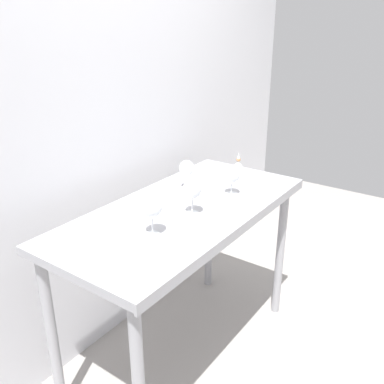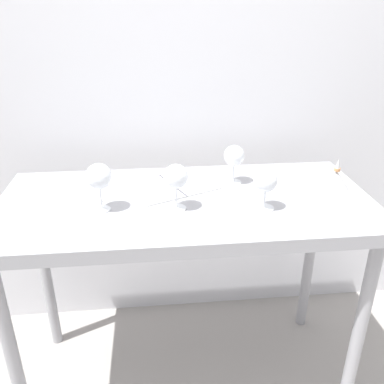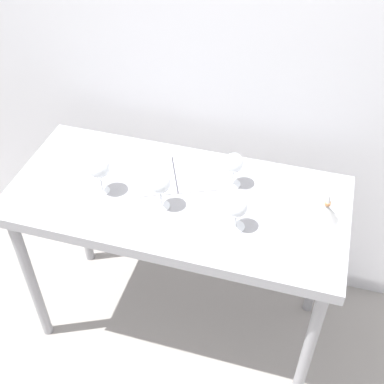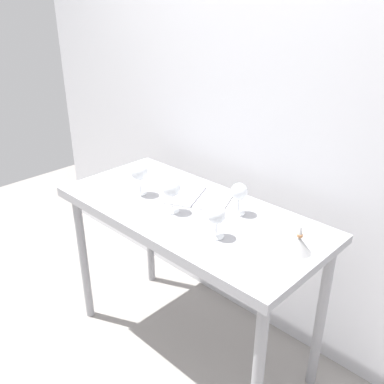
# 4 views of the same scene
# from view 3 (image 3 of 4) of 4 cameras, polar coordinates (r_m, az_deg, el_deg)

# --- Properties ---
(ground_plane) EXTENTS (6.00, 6.00, 0.00)m
(ground_plane) POSITION_cam_3_polar(r_m,az_deg,el_deg) (2.78, -1.32, -14.08)
(ground_plane) COLOR gray
(back_wall) EXTENTS (3.80, 0.04, 2.60)m
(back_wall) POSITION_cam_3_polar(r_m,az_deg,el_deg) (2.25, 1.97, 15.54)
(back_wall) COLOR silver
(back_wall) RESTS_ON ground_plane
(steel_counter) EXTENTS (1.40, 0.65, 0.90)m
(steel_counter) POSITION_cam_3_polar(r_m,az_deg,el_deg) (2.15, -1.69, -2.46)
(steel_counter) COLOR #9B9BA0
(steel_counter) RESTS_ON ground_plane
(wine_glass_near_right) EXTENTS (0.08, 0.08, 0.15)m
(wine_glass_near_right) POSITION_cam_3_polar(r_m,az_deg,el_deg) (1.89, 5.07, -1.76)
(wine_glass_near_right) COLOR white
(wine_glass_near_right) RESTS_ON steel_counter
(wine_glass_near_left) EXTENTS (0.09, 0.09, 0.17)m
(wine_glass_near_left) POSITION_cam_3_polar(r_m,az_deg,el_deg) (2.05, -10.42, 2.68)
(wine_glass_near_left) COLOR white
(wine_glass_near_left) RESTS_ON steel_counter
(wine_glass_far_right) EXTENTS (0.08, 0.08, 0.16)m
(wine_glass_far_right) POSITION_cam_3_polar(r_m,az_deg,el_deg) (2.07, 4.73, 3.18)
(wine_glass_far_right) COLOR white
(wine_glass_far_right) RESTS_ON steel_counter
(wine_glass_near_center) EXTENTS (0.09, 0.09, 0.17)m
(wine_glass_near_center) POSITION_cam_3_polar(r_m,az_deg,el_deg) (1.96, -3.61, 0.91)
(wine_glass_near_center) COLOR white
(wine_glass_near_center) RESTS_ON steel_counter
(open_notebook) EXTENTS (0.39, 0.35, 0.01)m
(open_notebook) POSITION_cam_3_polar(r_m,az_deg,el_deg) (2.17, -1.93, 1.93)
(open_notebook) COLOR white
(open_notebook) RESTS_ON steel_counter
(tasting_sheet_upper) EXTENTS (0.19, 0.25, 0.00)m
(tasting_sheet_upper) POSITION_cam_3_polar(r_m,az_deg,el_deg) (2.28, -9.89, 3.36)
(tasting_sheet_upper) COLOR white
(tasting_sheet_upper) RESTS_ON steel_counter
(tasting_sheet_lower) EXTENTS (0.19, 0.26, 0.00)m
(tasting_sheet_lower) POSITION_cam_3_polar(r_m,az_deg,el_deg) (2.14, 10.07, 0.28)
(tasting_sheet_lower) COLOR white
(tasting_sheet_lower) RESTS_ON steel_counter
(decanter_funnel) EXTENTS (0.11, 0.11, 0.12)m
(decanter_funnel) POSITION_cam_3_polar(r_m,az_deg,el_deg) (2.03, 14.83, -2.09)
(decanter_funnel) COLOR #BDBDBD
(decanter_funnel) RESTS_ON steel_counter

